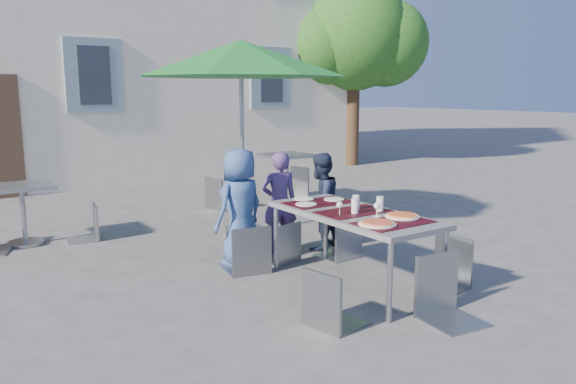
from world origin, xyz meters
TOP-DOWN VIEW (x-y plane):
  - ground at (0.00, 0.00)m, footprint 90.00×90.00m
  - tree at (6.55, 7.54)m, footprint 3.60×3.00m
  - dining_table at (0.45, 0.43)m, footprint 0.80×1.85m
  - pizza_near_left at (0.26, -0.11)m, footprint 0.34×0.34m
  - pizza_near_right at (0.66, -0.02)m, footprint 0.32×0.32m
  - glassware at (0.51, 0.35)m, footprint 0.50×0.39m
  - place_settings at (0.45, 1.05)m, footprint 0.67×0.47m
  - child_0 at (-0.12, 1.65)m, footprint 0.72×0.56m
  - child_1 at (0.49, 1.81)m, footprint 0.51×0.41m
  - child_2 at (0.99, 1.66)m, footprint 0.65×0.50m
  - chair_0 at (-0.20, 1.34)m, footprint 0.50×0.51m
  - chair_1 at (0.31, 1.46)m, footprint 0.47×0.47m
  - chair_2 at (0.96, 1.18)m, footprint 0.46×0.46m
  - chair_3 at (-0.36, -0.24)m, footprint 0.48×0.48m
  - chair_4 at (1.24, -0.11)m, footprint 0.49×0.48m
  - chair_5 at (0.57, -0.63)m, footprint 0.51×0.52m
  - patio_umbrella at (0.57, 2.80)m, footprint 2.70×2.70m
  - cafe_table_0 at (-1.97, 3.90)m, footprint 0.71×0.71m
  - bg_chair_r_0 at (-1.23, 3.70)m, footprint 0.44×0.44m
  - cafe_table_1 at (2.32, 4.34)m, footprint 0.78×0.78m
  - bg_chair_l_1 at (1.04, 4.42)m, footprint 0.53×0.52m
  - bg_chair_r_1 at (2.66, 4.59)m, footprint 0.59×0.59m

SIDE VIEW (x-z plane):
  - ground at x=0.00m, z-range 0.00..0.00m
  - bg_chair_r_0 at x=-1.23m, z-range 0.07..0.92m
  - chair_1 at x=0.31m, z-range 0.07..0.94m
  - cafe_table_0 at x=-1.97m, z-range 0.15..0.91m
  - chair_4 at x=1.24m, z-range 0.08..1.00m
  - chair_3 at x=-0.36m, z-range 0.08..1.01m
  - chair_2 at x=0.96m, z-range 0.08..1.03m
  - chair_0 at x=-0.20m, z-range 0.09..1.07m
  - child_2 at x=0.99m, z-range 0.00..1.18m
  - bg_chair_l_1 at x=1.04m, z-range 0.09..1.10m
  - cafe_table_1 at x=2.32m, z-range 0.19..1.03m
  - child_1 at x=0.49m, z-range 0.00..1.22m
  - chair_5 at x=0.57m, z-range 0.09..1.13m
  - bg_chair_r_1 at x=2.66m, z-range 0.10..1.15m
  - child_0 at x=-0.12m, z-range 0.00..1.30m
  - dining_table at x=0.45m, z-range 0.32..1.07m
  - place_settings at x=0.45m, z-range 0.76..0.77m
  - pizza_near_right at x=0.66m, z-range 0.75..0.78m
  - pizza_near_left at x=0.26m, z-range 0.75..0.78m
  - glassware at x=0.51m, z-range 0.75..0.90m
  - patio_umbrella at x=0.57m, z-range 1.03..3.58m
  - tree at x=6.55m, z-range 0.90..5.60m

